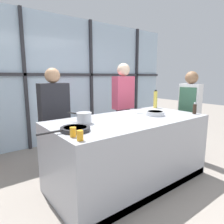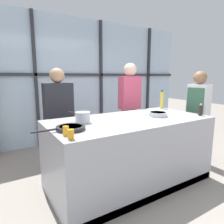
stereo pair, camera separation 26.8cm
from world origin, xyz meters
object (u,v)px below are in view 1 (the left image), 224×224
at_px(frying_pan, 75,129).
at_px(saucepan, 84,118).
at_px(spectator_far_left, 54,115).
at_px(juice_glass_far, 73,132).
at_px(mixing_bowl, 155,113).
at_px(juice_glass_near, 80,136).
at_px(oil_bottle, 155,99).
at_px(chef, 189,109).
at_px(white_plate, 142,112).
at_px(spectator_center_left, 123,102).
at_px(pepper_grinder, 195,109).

bearing_deg(frying_pan, saucepan, 44.55).
distance_m(spectator_far_left, juice_glass_far, 1.30).
xyz_separation_m(frying_pan, mixing_bowl, (1.35, 0.05, 0.01)).
distance_m(juice_glass_near, juice_glass_far, 0.14).
bearing_deg(juice_glass_far, spectator_far_left, 76.12).
distance_m(oil_bottle, juice_glass_far, 2.15).
height_order(spectator_far_left, saucepan, spectator_far_left).
height_order(chef, spectator_far_left, spectator_far_left).
bearing_deg(mixing_bowl, white_plate, 89.92).
relative_size(mixing_bowl, juice_glass_near, 2.86).
bearing_deg(frying_pan, oil_bottle, 15.64).
relative_size(frying_pan, juice_glass_near, 5.97).
height_order(oil_bottle, juice_glass_near, oil_bottle).
distance_m(spectator_far_left, frying_pan, 1.10).
bearing_deg(juice_glass_far, chef, 6.69).
relative_size(chef, spectator_center_left, 0.91).
height_order(saucepan, mixing_bowl, saucepan).
bearing_deg(mixing_bowl, spectator_far_left, 138.11).
bearing_deg(juice_glass_near, mixing_bowl, 14.29).
distance_m(frying_pan, saucepan, 0.36).
height_order(spectator_far_left, white_plate, spectator_far_left).
height_order(spectator_center_left, saucepan, spectator_center_left).
distance_m(spectator_center_left, white_plate, 0.81).
bearing_deg(chef, pepper_grinder, 129.11).
bearing_deg(white_plate, oil_bottle, 21.03).
xyz_separation_m(spectator_center_left, juice_glass_near, (-1.71, -1.40, -0.03)).
relative_size(spectator_center_left, white_plate, 7.54).
bearing_deg(frying_pan, mixing_bowl, 2.23).
xyz_separation_m(chef, white_plate, (-1.00, 0.21, 0.02)).
distance_m(saucepan, mixing_bowl, 1.11).
relative_size(chef, white_plate, 6.86).
height_order(chef, pepper_grinder, chef).
height_order(white_plate, mixing_bowl, mixing_bowl).
xyz_separation_m(spectator_center_left, juice_glass_far, (-1.71, -1.26, -0.03)).
distance_m(spectator_far_left, pepper_grinder, 2.17).
distance_m(saucepan, oil_bottle, 1.68).
bearing_deg(spectator_far_left, white_plate, 146.39).
bearing_deg(spectator_far_left, oil_bottle, 162.37).
bearing_deg(spectator_far_left, spectator_center_left, -180.00).
bearing_deg(spectator_far_left, mixing_bowl, 138.11).
bearing_deg(chef, juice_glass_far, 96.69).
height_order(chef, juice_glass_far, chef).
height_order(frying_pan, juice_glass_far, juice_glass_far).
bearing_deg(white_plate, juice_glass_near, -156.39).
bearing_deg(juice_glass_far, juice_glass_near, -90.00).
relative_size(saucepan, juice_glass_near, 3.53).
relative_size(chef, spectator_far_left, 0.98).
xyz_separation_m(mixing_bowl, juice_glass_near, (-1.46, -0.37, 0.01)).
distance_m(spectator_center_left, pepper_grinder, 1.36).
bearing_deg(spectator_far_left, frying_pan, 79.36).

